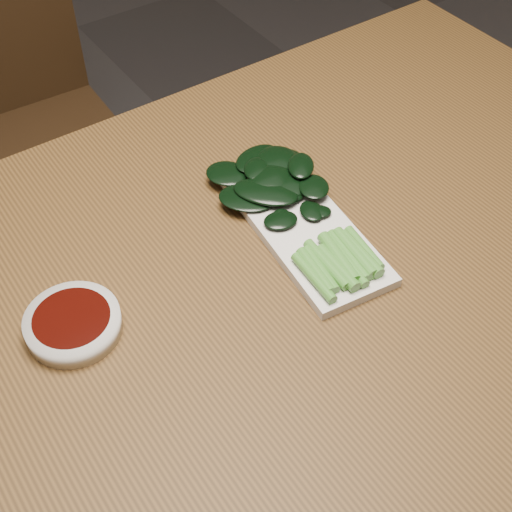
# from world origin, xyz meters

# --- Properties ---
(table) EXTENTS (1.40, 0.80, 0.75)m
(table) POSITION_xyz_m (0.00, 0.00, 0.68)
(table) COLOR #4E3316
(table) RESTS_ON ground
(chair_far) EXTENTS (0.46, 0.46, 0.89)m
(chair_far) POSITION_xyz_m (-0.04, 0.84, 0.49)
(chair_far) COLOR black
(chair_far) RESTS_ON ground
(sauce_bowl) EXTENTS (0.11, 0.11, 0.03)m
(sauce_bowl) POSITION_xyz_m (-0.21, 0.05, 0.76)
(sauce_bowl) COLOR silver
(sauce_bowl) RESTS_ON table
(serving_plate) EXTENTS (0.15, 0.30, 0.01)m
(serving_plate) POSITION_xyz_m (0.12, 0.03, 0.76)
(serving_plate) COLOR silver
(serving_plate) RESTS_ON table
(gai_lan) EXTENTS (0.18, 0.31, 0.03)m
(gai_lan) POSITION_xyz_m (0.12, 0.06, 0.77)
(gai_lan) COLOR #498C30
(gai_lan) RESTS_ON serving_plate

